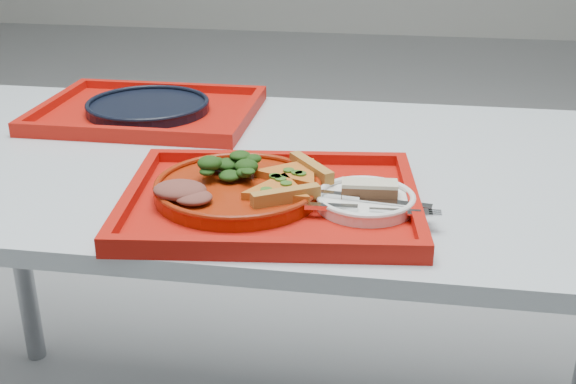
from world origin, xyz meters
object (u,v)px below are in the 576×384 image
object	(u,v)px
tray_far	(149,114)
dessert_bar	(369,189)
navy_plate	(148,108)
tray_main	(271,204)
dinner_plate	(238,190)

from	to	relation	value
tray_far	dessert_bar	distance (m)	0.64
tray_far	navy_plate	distance (m)	0.01
tray_main	navy_plate	bearing A→B (deg)	122.75
tray_main	tray_far	world-z (taller)	same
dinner_plate	navy_plate	xyz separation A→B (m)	(-0.29, 0.41, -0.00)
navy_plate	dinner_plate	bearing A→B (deg)	-54.72
navy_plate	dessert_bar	size ratio (longest dim) A/B	3.01
tray_main	dessert_bar	size ratio (longest dim) A/B	5.20
navy_plate	dessert_bar	bearing A→B (deg)	-39.59
dinner_plate	tray_far	bearing A→B (deg)	125.28
tray_far	navy_plate	bearing A→B (deg)	0.00
tray_far	dinner_plate	distance (m)	0.50
tray_main	dessert_bar	xyz separation A→B (m)	(0.15, 0.01, 0.03)
dinner_plate	dessert_bar	distance (m)	0.21
tray_far	navy_plate	xyz separation A→B (m)	(0.00, 0.00, 0.01)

